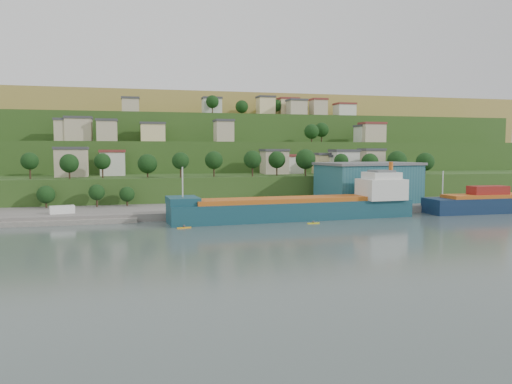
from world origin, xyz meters
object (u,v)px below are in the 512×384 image
object	(u,v)px
cargo_ship_near	(301,209)
caravan	(62,211)
warehouse	(368,182)
kayak_orange	(184,227)

from	to	relation	value
cargo_ship_near	caravan	xyz separation A→B (m)	(-62.81, 11.58, -0.13)
warehouse	caravan	distance (m)	92.28
cargo_ship_near	warehouse	xyz separation A→B (m)	(29.04, 18.38, 5.66)
warehouse	caravan	size ratio (longest dim) A/B	5.35
cargo_ship_near	warehouse	world-z (taller)	cargo_ship_near
warehouse	cargo_ship_near	bearing A→B (deg)	-154.92
warehouse	caravan	world-z (taller)	warehouse
cargo_ship_near	kayak_orange	xyz separation A→B (m)	(-32.76, -8.55, -2.53)
cargo_ship_near	warehouse	bearing A→B (deg)	29.08
caravan	kayak_orange	world-z (taller)	caravan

